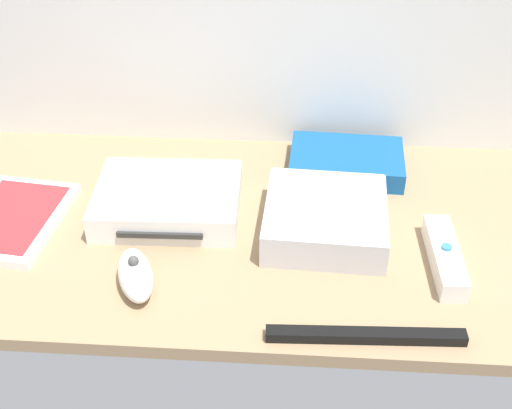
{
  "coord_description": "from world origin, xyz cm",
  "views": [
    {
      "loc": [
        5.36,
        -79.88,
        63.01
      ],
      "look_at": [
        0.0,
        0.0,
        4.0
      ],
      "focal_mm": 49.12,
      "sensor_mm": 36.0,
      "label": 1
    }
  ],
  "objects_px": {
    "game_case": "(13,219)",
    "remote_wand": "(445,257)",
    "remote_nunchuk": "(135,275)",
    "mini_computer": "(325,218)",
    "network_router": "(346,162)",
    "game_console": "(168,201)",
    "sensor_bar": "(366,336)"
  },
  "relations": [
    {
      "from": "remote_nunchuk",
      "to": "sensor_bar",
      "type": "height_order",
      "value": "remote_nunchuk"
    },
    {
      "from": "mini_computer",
      "to": "game_case",
      "type": "xyz_separation_m",
      "value": [
        -0.45,
        -0.01,
        -0.02
      ]
    },
    {
      "from": "game_console",
      "to": "remote_nunchuk",
      "type": "relative_size",
      "value": 1.97
    },
    {
      "from": "sensor_bar",
      "to": "network_router",
      "type": "bearing_deg",
      "value": 89.33
    },
    {
      "from": "game_case",
      "to": "remote_nunchuk",
      "type": "xyz_separation_m",
      "value": [
        0.21,
        -0.12,
        0.01
      ]
    },
    {
      "from": "game_console",
      "to": "mini_computer",
      "type": "bearing_deg",
      "value": -9.75
    },
    {
      "from": "game_case",
      "to": "network_router",
      "type": "height_order",
      "value": "network_router"
    },
    {
      "from": "game_console",
      "to": "mini_computer",
      "type": "height_order",
      "value": "mini_computer"
    },
    {
      "from": "mini_computer",
      "to": "sensor_bar",
      "type": "distance_m",
      "value": 0.21
    },
    {
      "from": "game_case",
      "to": "remote_wand",
      "type": "xyz_separation_m",
      "value": [
        0.61,
        -0.05,
        0.01
      ]
    },
    {
      "from": "game_case",
      "to": "mini_computer",
      "type": "bearing_deg",
      "value": 7.71
    },
    {
      "from": "sensor_bar",
      "to": "mini_computer",
      "type": "bearing_deg",
      "value": 100.73
    },
    {
      "from": "network_router",
      "to": "remote_wand",
      "type": "height_order",
      "value": "same"
    },
    {
      "from": "game_case",
      "to": "remote_wand",
      "type": "distance_m",
      "value": 0.62
    },
    {
      "from": "remote_wand",
      "to": "sensor_bar",
      "type": "bearing_deg",
      "value": -130.61
    },
    {
      "from": "mini_computer",
      "to": "network_router",
      "type": "distance_m",
      "value": 0.17
    },
    {
      "from": "mini_computer",
      "to": "game_case",
      "type": "distance_m",
      "value": 0.45
    },
    {
      "from": "mini_computer",
      "to": "network_router",
      "type": "height_order",
      "value": "mini_computer"
    },
    {
      "from": "mini_computer",
      "to": "network_router",
      "type": "relative_size",
      "value": 0.96
    },
    {
      "from": "game_case",
      "to": "remote_wand",
      "type": "bearing_deg",
      "value": 1.87
    },
    {
      "from": "game_console",
      "to": "network_router",
      "type": "height_order",
      "value": "game_console"
    },
    {
      "from": "game_console",
      "to": "game_case",
      "type": "relative_size",
      "value": 1.05
    },
    {
      "from": "mini_computer",
      "to": "remote_wand",
      "type": "distance_m",
      "value": 0.17
    },
    {
      "from": "remote_nunchuk",
      "to": "network_router",
      "type": "bearing_deg",
      "value": 26.51
    },
    {
      "from": "game_console",
      "to": "sensor_bar",
      "type": "xyz_separation_m",
      "value": [
        0.28,
        -0.24,
        -0.01
      ]
    },
    {
      "from": "remote_wand",
      "to": "remote_nunchuk",
      "type": "relative_size",
      "value": 1.37
    },
    {
      "from": "remote_wand",
      "to": "remote_nunchuk",
      "type": "distance_m",
      "value": 0.41
    },
    {
      "from": "game_case",
      "to": "remote_wand",
      "type": "relative_size",
      "value": 1.37
    },
    {
      "from": "mini_computer",
      "to": "game_console",
      "type": "bearing_deg",
      "value": 171.75
    },
    {
      "from": "remote_nunchuk",
      "to": "sensor_bar",
      "type": "xyz_separation_m",
      "value": [
        0.29,
        -0.07,
        -0.01
      ]
    },
    {
      "from": "game_console",
      "to": "mini_computer",
      "type": "xyz_separation_m",
      "value": [
        0.23,
        -0.03,
        0.0
      ]
    },
    {
      "from": "remote_wand",
      "to": "game_console",
      "type": "bearing_deg",
      "value": 164.41
    }
  ]
}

